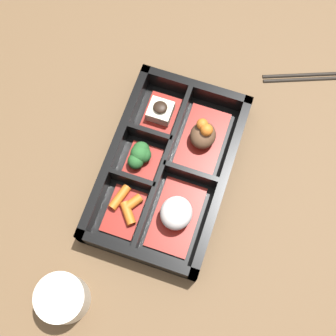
{
  "coord_description": "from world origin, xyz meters",
  "views": [
    {
      "loc": [
        0.23,
        0.08,
        0.75
      ],
      "look_at": [
        0.0,
        0.0,
        0.03
      ],
      "focal_mm": 50.0,
      "sensor_mm": 36.0,
      "label": 1
    }
  ],
  "objects": [
    {
      "name": "ground_plane",
      "position": [
        0.0,
        0.0,
        0.0
      ],
      "size": [
        3.0,
        3.0,
        0.0
      ],
      "primitive_type": "plane",
      "color": "brown"
    },
    {
      "name": "bento_base",
      "position": [
        0.0,
        0.0,
        0.01
      ],
      "size": [
        0.31,
        0.2,
        0.01
      ],
      "color": "black",
      "rests_on": "ground_plane"
    },
    {
      "name": "bento_rim",
      "position": [
        -0.0,
        -0.0,
        0.02
      ],
      "size": [
        0.31,
        0.2,
        0.05
      ],
      "color": "black",
      "rests_on": "ground_plane"
    },
    {
      "name": "bowl_stew",
      "position": [
        -0.07,
        0.04,
        0.03
      ],
      "size": [
        0.12,
        0.07,
        0.05
      ],
      "color": "maroon",
      "rests_on": "bento_base"
    },
    {
      "name": "bowl_rice",
      "position": [
        0.07,
        0.04,
        0.03
      ],
      "size": [
        0.12,
        0.07,
        0.05
      ],
      "color": "maroon",
      "rests_on": "bento_base"
    },
    {
      "name": "bowl_tofu",
      "position": [
        -0.09,
        -0.04,
        0.02
      ],
      "size": [
        0.08,
        0.05,
        0.04
      ],
      "color": "maroon",
      "rests_on": "bento_base"
    },
    {
      "name": "bowl_greens",
      "position": [
        -0.01,
        -0.05,
        0.03
      ],
      "size": [
        0.06,
        0.05,
        0.04
      ],
      "color": "maroon",
      "rests_on": "bento_base"
    },
    {
      "name": "bowl_carrots",
      "position": [
        0.08,
        -0.04,
        0.02
      ],
      "size": [
        0.08,
        0.05,
        0.02
      ],
      "color": "maroon",
      "rests_on": "bento_base"
    },
    {
      "name": "tea_cup",
      "position": [
        0.24,
        -0.08,
        0.03
      ],
      "size": [
        0.07,
        0.07,
        0.06
      ],
      "color": "beige",
      "rests_on": "ground_plane"
    },
    {
      "name": "chopsticks",
      "position": [
        -0.26,
        0.21,
        0.0
      ],
      "size": [
        0.1,
        0.22,
        0.01
      ],
      "color": "black",
      "rests_on": "ground_plane"
    }
  ]
}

